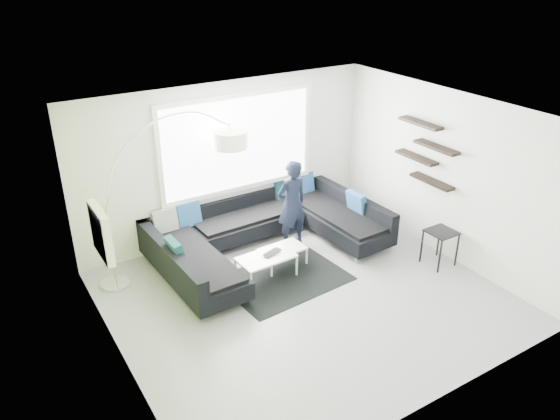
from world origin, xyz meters
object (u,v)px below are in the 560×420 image
object	(u,v)px
person	(292,204)
laptop	(274,254)
sectional_sofa	(269,235)
side_table	(439,248)
coffee_table	(275,261)
arc_lamp	(104,211)

from	to	relation	value
person	laptop	world-z (taller)	person
sectional_sofa	laptop	size ratio (longest dim) A/B	9.71
side_table	coffee_table	bearing A→B (deg)	153.09
sectional_sofa	person	distance (m)	0.66
arc_lamp	side_table	world-z (taller)	arc_lamp
arc_lamp	side_table	xyz separation A→B (m)	(4.76, -2.20, -0.98)
sectional_sofa	person	xyz separation A→B (m)	(0.50, 0.07, 0.43)
coffee_table	sectional_sofa	bearing A→B (deg)	65.90
coffee_table	arc_lamp	bearing A→B (deg)	154.92
sectional_sofa	arc_lamp	xyz separation A→B (m)	(-2.54, 0.43, 0.93)
sectional_sofa	side_table	bearing A→B (deg)	-40.76
coffee_table	laptop	size ratio (longest dim) A/B	2.91
arc_lamp	side_table	size ratio (longest dim) A/B	4.23
sectional_sofa	arc_lamp	distance (m)	2.74
sectional_sofa	person	bearing A→B (deg)	5.39
arc_lamp	laptop	world-z (taller)	arc_lamp
side_table	laptop	size ratio (longest dim) A/B	1.53
coffee_table	side_table	bearing A→B (deg)	-29.50
coffee_table	arc_lamp	size ratio (longest dim) A/B	0.45
side_table	person	distance (m)	2.56
arc_lamp	laptop	xyz separation A→B (m)	(2.27, -1.06, -0.90)
side_table	person	world-z (taller)	person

